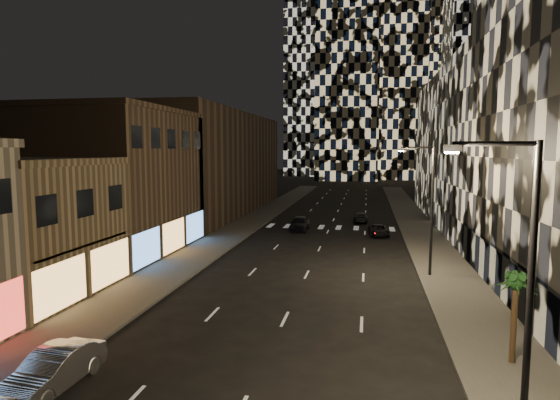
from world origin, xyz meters
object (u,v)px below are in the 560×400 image
at_px(car_dark_oncoming, 361,217).
at_px(car_silver_parked, 53,370).
at_px(car_dark_midlane, 300,223).
at_px(car_dark_rightlane, 379,230).
at_px(streetlight_near, 521,279).
at_px(palm_tree, 516,288).
at_px(streetlight_far, 429,201).

bearing_deg(car_dark_oncoming, car_silver_parked, 79.21).
bearing_deg(car_dark_midlane, car_dark_rightlane, -10.87).
bearing_deg(car_dark_rightlane, car_dark_midlane, 162.21).
bearing_deg(streetlight_near, palm_tree, 74.32).
distance_m(streetlight_near, palm_tree, 7.05).
xyz_separation_m(streetlight_near, car_dark_oncoming, (-4.85, 44.64, -4.75)).
bearing_deg(car_dark_rightlane, car_silver_parked, -116.02).
bearing_deg(streetlight_far, streetlight_near, -90.00).
height_order(streetlight_near, car_silver_parked, streetlight_near).
bearing_deg(car_dark_rightlane, car_dark_oncoming, 96.19).
bearing_deg(streetlight_near, car_dark_rightlane, 94.70).
xyz_separation_m(car_dark_oncoming, palm_tree, (6.68, -38.16, 2.68)).
bearing_deg(car_dark_rightlane, streetlight_far, -85.20).
height_order(streetlight_near, palm_tree, streetlight_near).
bearing_deg(car_silver_parked, car_dark_oncoming, 78.26).
distance_m(streetlight_far, car_dark_rightlane, 16.57).
relative_size(car_silver_parked, car_dark_oncoming, 1.09).
xyz_separation_m(car_silver_parked, car_dark_oncoming, (10.70, 43.38, -0.14)).
distance_m(streetlight_near, streetlight_far, 20.00).
relative_size(car_silver_parked, car_dark_rightlane, 1.12).
bearing_deg(streetlight_far, car_silver_parked, -129.69).
xyz_separation_m(streetlight_near, streetlight_far, (0.00, 20.00, 0.00)).
bearing_deg(car_dark_rightlane, palm_tree, -86.57).
distance_m(streetlight_near, car_silver_parked, 16.27).
xyz_separation_m(streetlight_near, car_dark_rightlane, (-2.93, 35.59, -4.79)).
distance_m(streetlight_far, car_dark_midlane, 21.37).
xyz_separation_m(streetlight_far, palm_tree, (1.82, -13.51, -2.07)).
relative_size(streetlight_far, car_dark_rightlane, 2.24).
distance_m(streetlight_far, car_silver_parked, 24.79).
relative_size(streetlight_far, car_dark_oncoming, 2.17).
distance_m(car_silver_parked, car_dark_rightlane, 36.58).
height_order(streetlight_near, car_dark_oncoming, streetlight_near).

